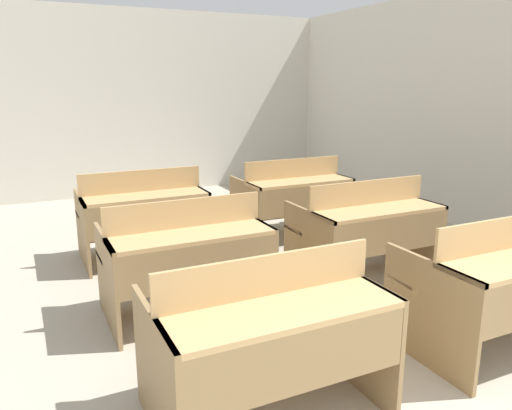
{
  "coord_description": "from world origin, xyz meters",
  "views": [
    {
      "loc": [
        -1.59,
        -0.27,
        1.67
      ],
      "look_at": [
        0.07,
        3.2,
        0.73
      ],
      "focal_mm": 35.0,
      "sensor_mm": 36.0,
      "label": 1
    }
  ],
  "objects_px": {
    "bench_second_right": "(366,228)",
    "bench_second_left": "(186,255)",
    "bench_third_right": "(293,196)",
    "bench_front_left": "(268,334)",
    "bench_front_right": "(501,281)",
    "bench_third_left": "(143,213)"
  },
  "relations": [
    {
      "from": "bench_second_right",
      "to": "bench_third_right",
      "type": "distance_m",
      "value": 1.34
    },
    {
      "from": "bench_front_right",
      "to": "bench_second_right",
      "type": "bearing_deg",
      "value": 91.22
    },
    {
      "from": "bench_second_left",
      "to": "bench_second_right",
      "type": "height_order",
      "value": "same"
    },
    {
      "from": "bench_second_right",
      "to": "bench_third_right",
      "type": "relative_size",
      "value": 1.0
    },
    {
      "from": "bench_front_left",
      "to": "bench_second_left",
      "type": "distance_m",
      "value": 1.3
    },
    {
      "from": "bench_front_right",
      "to": "bench_second_left",
      "type": "bearing_deg",
      "value": 141.13
    },
    {
      "from": "bench_second_right",
      "to": "bench_third_right",
      "type": "height_order",
      "value": "same"
    },
    {
      "from": "bench_front_right",
      "to": "bench_third_left",
      "type": "xyz_separation_m",
      "value": [
        -1.64,
        2.66,
        0.0
      ]
    },
    {
      "from": "bench_front_right",
      "to": "bench_third_left",
      "type": "bearing_deg",
      "value": 121.65
    },
    {
      "from": "bench_third_left",
      "to": "bench_second_left",
      "type": "bearing_deg",
      "value": -89.94
    },
    {
      "from": "bench_second_left",
      "to": "bench_second_right",
      "type": "relative_size",
      "value": 1.0
    },
    {
      "from": "bench_front_right",
      "to": "bench_second_right",
      "type": "xyz_separation_m",
      "value": [
        -0.03,
        1.32,
        0.0
      ]
    },
    {
      "from": "bench_second_right",
      "to": "bench_second_left",
      "type": "bearing_deg",
      "value": 179.91
    },
    {
      "from": "bench_front_right",
      "to": "bench_front_left",
      "type": "bearing_deg",
      "value": 179.22
    },
    {
      "from": "bench_front_left",
      "to": "bench_front_right",
      "type": "relative_size",
      "value": 1.0
    },
    {
      "from": "bench_front_right",
      "to": "bench_third_left",
      "type": "height_order",
      "value": "same"
    },
    {
      "from": "bench_second_left",
      "to": "bench_second_right",
      "type": "bearing_deg",
      "value": -0.09
    },
    {
      "from": "bench_third_right",
      "to": "bench_front_right",
      "type": "bearing_deg",
      "value": -90.16
    },
    {
      "from": "bench_third_left",
      "to": "bench_front_right",
      "type": "bearing_deg",
      "value": -58.35
    },
    {
      "from": "bench_front_left",
      "to": "bench_front_right",
      "type": "xyz_separation_m",
      "value": [
        1.64,
        -0.02,
        0.0
      ]
    },
    {
      "from": "bench_front_left",
      "to": "bench_third_right",
      "type": "bearing_deg",
      "value": 58.03
    },
    {
      "from": "bench_front_left",
      "to": "bench_third_right",
      "type": "distance_m",
      "value": 3.11
    }
  ]
}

